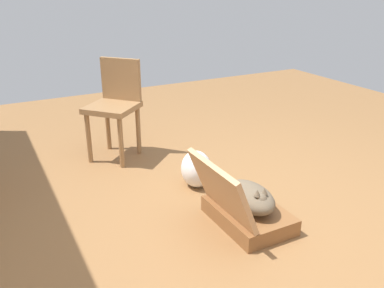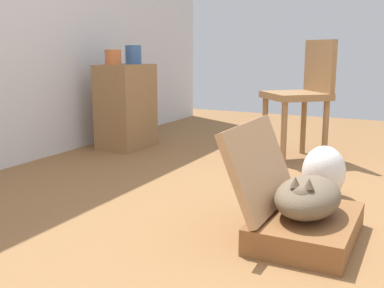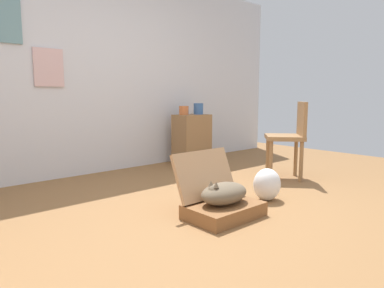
{
  "view_description": "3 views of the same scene",
  "coord_description": "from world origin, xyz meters",
  "px_view_note": "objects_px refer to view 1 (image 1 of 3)",
  "views": [
    {
      "loc": [
        -2.1,
        1.48,
        1.59
      ],
      "look_at": [
        0.25,
        0.23,
        0.52
      ],
      "focal_mm": 38.57,
      "sensor_mm": 36.0,
      "label": 1
    },
    {
      "loc": [
        -2.1,
        -0.46,
        0.85
      ],
      "look_at": [
        -0.09,
        0.55,
        0.39
      ],
      "focal_mm": 43.72,
      "sensor_mm": 36.0,
      "label": 2
    },
    {
      "loc": [
        -2.1,
        -1.9,
        0.98
      ],
      "look_at": [
        0.11,
        0.6,
        0.52
      ],
      "focal_mm": 32.67,
      "sensor_mm": 36.0,
      "label": 3
    }
  ],
  "objects_px": {
    "cat": "(250,197)",
    "plastic_bag_white": "(196,169)",
    "chair": "(115,103)",
    "suitcase_base": "(248,215)"
  },
  "relations": [
    {
      "from": "plastic_bag_white",
      "to": "cat",
      "type": "bearing_deg",
      "value": -174.88
    },
    {
      "from": "suitcase_base",
      "to": "plastic_bag_white",
      "type": "height_order",
      "value": "plastic_bag_white"
    },
    {
      "from": "cat",
      "to": "chair",
      "type": "relative_size",
      "value": 0.57
    },
    {
      "from": "cat",
      "to": "plastic_bag_white",
      "type": "distance_m",
      "value": 0.66
    },
    {
      "from": "cat",
      "to": "chair",
      "type": "height_order",
      "value": "chair"
    },
    {
      "from": "plastic_bag_white",
      "to": "suitcase_base",
      "type": "bearing_deg",
      "value": -174.81
    },
    {
      "from": "plastic_bag_white",
      "to": "chair",
      "type": "bearing_deg",
      "value": 21.31
    },
    {
      "from": "cat",
      "to": "suitcase_base",
      "type": "bearing_deg",
      "value": -4.79
    },
    {
      "from": "suitcase_base",
      "to": "plastic_bag_white",
      "type": "distance_m",
      "value": 0.66
    },
    {
      "from": "cat",
      "to": "plastic_bag_white",
      "type": "xyz_separation_m",
      "value": [
        0.66,
        0.06,
        -0.05
      ]
    }
  ]
}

